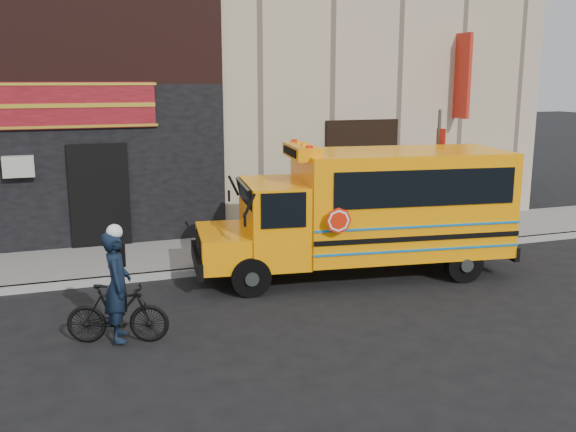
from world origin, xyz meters
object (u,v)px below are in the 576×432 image
Objects in this scene: school_bus at (372,208)px; bicycle at (118,314)px; cyclist at (118,289)px; sign_pole at (437,177)px.

bicycle is at bearing -159.65° from school_bus.
cyclist is at bearing -26.56° from bicycle.
sign_pole reaches higher than bicycle.
cyclist reaches higher than bicycle.
bicycle is (-5.63, -2.09, -1.01)m from school_bus.
sign_pole is (2.25, 0.97, 0.44)m from school_bus.
sign_pole reaches higher than school_bus.
cyclist is at bearing -158.86° from sign_pole.
bicycle is (-7.88, -3.06, -1.44)m from sign_pole.
school_bus is 6.00m from cyclist.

